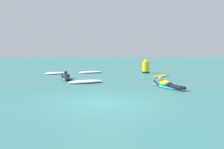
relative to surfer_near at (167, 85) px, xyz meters
name	(u,v)px	position (x,y,z in m)	size (l,w,h in m)	color
ground_plane	(105,75)	(-3.00, 6.58, -0.14)	(120.00, 120.00, 0.00)	#387A75
surfer_near	(167,85)	(0.00, 0.00, 0.00)	(1.26, 2.61, 0.54)	#2DB2D1
surfer_far	(66,77)	(-5.36, 3.50, 0.01)	(1.03, 2.57, 0.53)	#2DB2D1
drifting_surfboard	(162,76)	(0.93, 5.33, -0.10)	(1.68, 1.82, 0.16)	yellow
whitewater_front	(86,82)	(-4.03, 1.73, -0.06)	(2.11, 1.51, 0.17)	white
whitewater_mid_left	(91,72)	(-4.18, 8.09, -0.06)	(2.06, 1.35, 0.16)	white
whitewater_mid_right	(56,73)	(-6.81, 7.37, -0.07)	(1.87, 1.52, 0.14)	white
channel_marker_buoy	(146,67)	(0.23, 8.04, 0.33)	(0.58, 0.58, 1.14)	yellow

